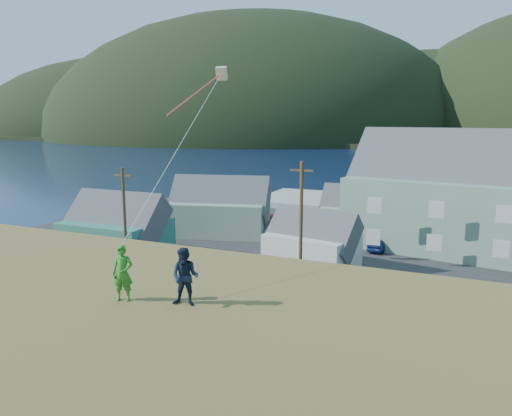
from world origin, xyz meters
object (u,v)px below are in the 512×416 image
(shed_palegreen_far, at_px, (366,212))
(kite_flyer_green, at_px, (123,273))
(wharf, at_px, (352,203))
(shed_white, at_px, (312,241))
(kite_flyer_navy, at_px, (185,277))
(shed_teal, at_px, (116,228))
(shed_palegreen_near, at_px, (220,208))

(shed_palegreen_far, bearing_deg, kite_flyer_green, -90.31)
(wharf, xyz_separation_m, shed_white, (3.67, -30.90, 1.82))
(shed_palegreen_far, relative_size, kite_flyer_green, 6.00)
(kite_flyer_green, distance_m, kite_flyer_navy, 1.84)
(wharf, distance_m, shed_teal, 37.11)
(kite_flyer_navy, bearing_deg, shed_palegreen_near, 105.18)
(wharf, height_order, shed_palegreen_far, shed_palegreen_far)
(shed_white, relative_size, shed_palegreen_far, 0.85)
(shed_palegreen_near, distance_m, shed_palegreen_far, 15.56)
(shed_teal, bearing_deg, kite_flyer_green, -49.88)
(shed_palegreen_far, xyz_separation_m, kite_flyer_green, (1.35, -41.73, 5.56))
(shed_palegreen_far, bearing_deg, shed_palegreen_near, -158.28)
(shed_palegreen_near, bearing_deg, kite_flyer_green, -80.27)
(shed_palegreen_near, xyz_separation_m, kite_flyer_navy, (17.38, -35.03, 5.18))
(shed_white, height_order, kite_flyer_navy, kite_flyer_navy)
(shed_palegreen_near, height_order, kite_flyer_navy, kite_flyer_navy)
(shed_palegreen_near, relative_size, shed_white, 1.42)
(shed_palegreen_near, xyz_separation_m, kite_flyer_green, (15.58, -35.43, 5.17))
(shed_teal, bearing_deg, shed_palegreen_near, 68.56)
(wharf, height_order, kite_flyer_green, kite_flyer_green)
(shed_palegreen_far, distance_m, kite_flyer_navy, 41.82)
(shed_teal, relative_size, kite_flyer_green, 5.59)
(shed_palegreen_far, bearing_deg, shed_teal, -138.77)
(shed_palegreen_far, bearing_deg, kite_flyer_navy, -87.80)
(shed_palegreen_near, relative_size, kite_flyer_green, 7.21)
(shed_palegreen_near, xyz_separation_m, shed_palegreen_far, (14.23, 6.30, -0.39))
(shed_white, bearing_deg, shed_teal, -156.99)
(wharf, xyz_separation_m, kite_flyer_navy, (8.41, -58.10, 7.56))
(shed_white, distance_m, shed_palegreen_far, 14.22)
(shed_white, xyz_separation_m, kite_flyer_green, (2.94, -27.60, 5.74))
(wharf, distance_m, shed_palegreen_near, 24.87)
(wharf, bearing_deg, shed_teal, -111.36)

